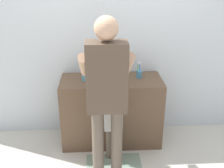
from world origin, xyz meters
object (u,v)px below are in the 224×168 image
object	(u,v)px
soap_bottle	(84,75)
toothbrush_cup	(139,74)
child_toddler	(113,119)
adult_parent	(107,87)

from	to	relation	value
soap_bottle	toothbrush_cup	bearing A→B (deg)	4.75
child_toddler	adult_parent	size ratio (longest dim) A/B	0.52
toothbrush_cup	adult_parent	bearing A→B (deg)	-121.72
soap_bottle	adult_parent	distance (m)	0.69
toothbrush_cup	adult_parent	world-z (taller)	adult_parent
soap_bottle	adult_parent	xyz separation A→B (m)	(0.25, -0.63, 0.12)
soap_bottle	adult_parent	world-z (taller)	adult_parent
soap_bottle	child_toddler	bearing A→B (deg)	-50.09
toothbrush_cup	child_toddler	world-z (taller)	toothbrush_cup
soap_bottle	child_toddler	size ratio (longest dim) A/B	0.18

